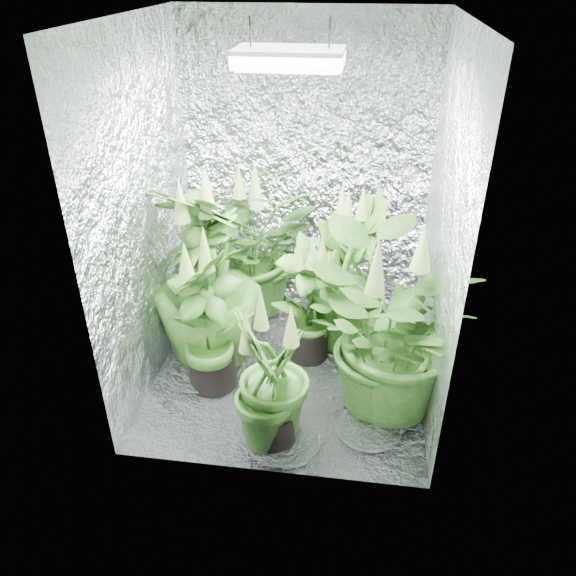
# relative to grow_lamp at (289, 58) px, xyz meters

# --- Properties ---
(ground) EXTENTS (1.60, 1.60, 0.00)m
(ground) POSITION_rel_grow_lamp_xyz_m (0.00, 0.00, -1.83)
(ground) COLOR white
(ground) RESTS_ON ground
(walls) EXTENTS (1.62, 1.62, 2.00)m
(walls) POSITION_rel_grow_lamp_xyz_m (0.00, 0.00, -0.83)
(walls) COLOR white
(walls) RESTS_ON ground
(ceiling) EXTENTS (1.60, 1.60, 0.01)m
(ceiling) POSITION_rel_grow_lamp_xyz_m (0.00, 0.00, 0.17)
(ceiling) COLOR white
(ceiling) RESTS_ON walls
(grow_lamp) EXTENTS (0.50, 0.30, 0.22)m
(grow_lamp) POSITION_rel_grow_lamp_xyz_m (0.00, 0.00, 0.00)
(grow_lamp) COLOR gray
(grow_lamp) RESTS_ON ceiling
(plant_a) EXTENTS (1.16, 1.16, 1.08)m
(plant_a) POSITION_rel_grow_lamp_xyz_m (-0.36, 0.64, -1.32)
(plant_a) COLOR black
(plant_a) RESTS_ON ground
(plant_b) EXTENTS (0.59, 0.59, 0.88)m
(plant_b) POSITION_rel_grow_lamp_xyz_m (0.10, 0.17, -1.43)
(plant_b) COLOR black
(plant_b) RESTS_ON ground
(plant_c) EXTENTS (0.68, 0.68, 1.09)m
(plant_c) POSITION_rel_grow_lamp_xyz_m (0.32, 0.36, -1.32)
(plant_c) COLOR black
(plant_c) RESTS_ON ground
(plant_d) EXTENTS (0.84, 0.84, 1.26)m
(plant_d) POSITION_rel_grow_lamp_xyz_m (-0.51, 0.07, -1.24)
(plant_d) COLOR black
(plant_d) RESTS_ON ground
(plant_e) EXTENTS (0.93, 0.93, 1.12)m
(plant_e) POSITION_rel_grow_lamp_xyz_m (0.57, -0.28, -1.30)
(plant_e) COLOR black
(plant_e) RESTS_ON ground
(plant_f) EXTENTS (0.66, 0.66, 1.02)m
(plant_f) POSITION_rel_grow_lamp_xyz_m (-0.43, -0.18, -1.36)
(plant_f) COLOR black
(plant_f) RESTS_ON ground
(plant_g) EXTENTS (0.51, 0.51, 0.90)m
(plant_g) POSITION_rel_grow_lamp_xyz_m (-0.01, -0.60, -1.41)
(plant_g) COLOR black
(plant_g) RESTS_ON ground
(circulation_fan) EXTENTS (0.16, 0.32, 0.36)m
(circulation_fan) POSITION_rel_grow_lamp_xyz_m (0.60, 0.18, -1.67)
(circulation_fan) COLOR black
(circulation_fan) RESTS_ON ground
(plant_label) EXTENTS (0.05, 0.05, 0.07)m
(plant_label) POSITION_rel_grow_lamp_xyz_m (0.05, -0.63, -1.53)
(plant_label) COLOR white
(plant_label) RESTS_ON plant_g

